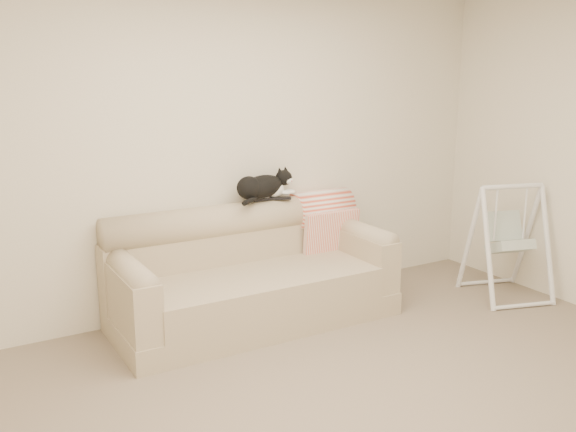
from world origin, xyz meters
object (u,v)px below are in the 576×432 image
object	(u,v)px
remote_a	(263,199)
tuxedo_cat	(263,186)
sofa	(250,277)
baby_swing	(508,241)
remote_b	(281,198)

from	to	relation	value
remote_a	tuxedo_cat	xyz separation A→B (m)	(0.00, 0.00, 0.10)
sofa	tuxedo_cat	bearing A→B (deg)	43.37
sofa	baby_swing	distance (m)	2.26
tuxedo_cat	baby_swing	xyz separation A→B (m)	(1.92, -0.88, -0.52)
remote_b	tuxedo_cat	size ratio (longest dim) A/B	0.28
sofa	remote_b	distance (m)	0.71
tuxedo_cat	baby_swing	distance (m)	2.17
remote_a	baby_swing	bearing A→B (deg)	-24.53
tuxedo_cat	baby_swing	bearing A→B (deg)	-24.66
sofa	remote_b	xyz separation A→B (m)	(0.39, 0.20, 0.56)
remote_b	tuxedo_cat	distance (m)	0.18
remote_a	tuxedo_cat	world-z (taller)	tuxedo_cat
sofa	remote_a	xyz separation A→B (m)	(0.24, 0.23, 0.56)
remote_a	tuxedo_cat	distance (m)	0.10
remote_b	tuxedo_cat	world-z (taller)	tuxedo_cat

